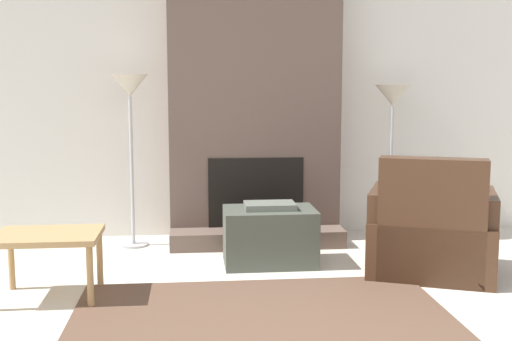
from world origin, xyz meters
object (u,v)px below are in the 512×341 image
(floor_lamp_left, at_px, (130,99))
(ottoman, at_px, (270,235))
(armchair, at_px, (431,236))
(floor_lamp_right, at_px, (393,107))
(side_table, at_px, (48,242))

(floor_lamp_left, bearing_deg, ottoman, -31.82)
(armchair, height_order, floor_lamp_right, floor_lamp_right)
(ottoman, relative_size, floor_lamp_right, 0.51)
(ottoman, bearing_deg, armchair, -19.42)
(ottoman, height_order, floor_lamp_left, floor_lamp_left)
(armchair, bearing_deg, side_table, 27.27)
(armchair, distance_m, floor_lamp_right, 1.47)
(floor_lamp_left, bearing_deg, floor_lamp_right, -0.00)
(side_table, height_order, floor_lamp_left, floor_lamp_left)
(side_table, height_order, floor_lamp_right, floor_lamp_right)
(side_table, xyz_separation_m, floor_lamp_left, (0.44, 1.40, 0.92))
(armchair, xyz_separation_m, floor_lamp_left, (-2.33, 1.13, 1.02))
(floor_lamp_right, bearing_deg, side_table, -153.55)
(ottoman, relative_size, armchair, 0.64)
(armchair, height_order, side_table, armchair)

